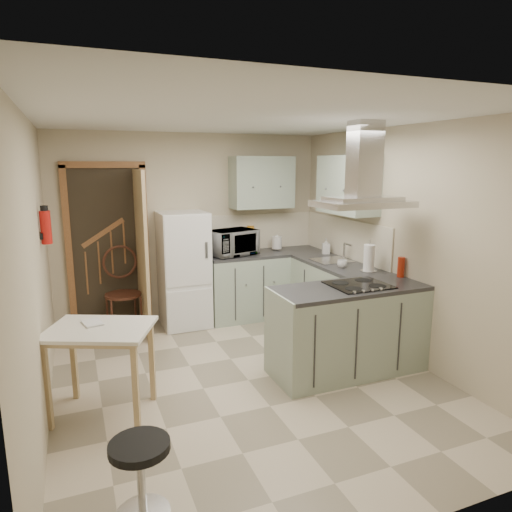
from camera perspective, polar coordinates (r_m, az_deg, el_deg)
name	(u,v)px	position (r m, az deg, el deg)	size (l,w,h in m)	color
floor	(248,380)	(4.68, -0.97, -15.25)	(4.20, 4.20, 0.00)	#C1B196
ceiling	(247,118)	(4.20, -1.09, 16.91)	(4.20, 4.20, 0.00)	silver
back_wall	(192,228)	(6.24, -8.00, 3.51)	(3.60, 3.60, 0.00)	#BEB093
left_wall	(35,274)	(4.00, -25.86, -2.00)	(4.20, 4.20, 0.00)	#BEB093
right_wall	(403,244)	(5.18, 17.90, 1.44)	(4.20, 4.20, 0.00)	#BEB093
doorway	(108,248)	(6.07, -17.98, 0.93)	(1.10, 0.12, 2.10)	brown
fridge	(184,270)	(6.00, -9.01, -1.70)	(0.60, 0.60, 1.50)	white
counter_back	(246,285)	(6.31, -1.29, -3.70)	(1.08, 0.60, 0.90)	#9EB2A0
counter_right	(324,292)	(6.08, 8.44, -4.43)	(0.60, 1.95, 0.90)	#9EB2A0
splashback	(258,231)	(6.54, 0.24, 3.10)	(1.68, 0.02, 0.50)	beige
wall_cabinet_back	(262,182)	(6.32, 0.73, 9.19)	(0.85, 0.35, 0.70)	#9EB2A0
wall_cabinet_right	(348,185)	(5.69, 11.38, 8.71)	(0.35, 0.90, 0.70)	#9EB2A0
peninsula	(348,329)	(4.79, 11.47, -8.95)	(1.55, 0.65, 0.90)	#9EB2A0
hob	(359,285)	(4.71, 12.71, -3.54)	(0.58, 0.50, 0.01)	black
extractor_hood	(362,204)	(4.57, 13.16, 6.37)	(0.90, 0.55, 0.10)	silver
sink	(332,260)	(5.83, 9.45, -0.55)	(0.45, 0.40, 0.01)	silver
fire_extinguisher	(46,227)	(4.84, -24.80, 3.27)	(0.10, 0.10, 0.32)	#B2140F
drop_leaf_table	(102,371)	(4.16, -18.64, -13.47)	(0.83, 0.62, 0.78)	tan
bentwood_chair	(123,295)	(5.94, -16.28, -4.68)	(0.44, 0.44, 0.99)	#51261B
stool	(141,479)	(3.13, -14.17, -25.38)	(0.37, 0.37, 0.49)	black
microwave	(233,242)	(6.09, -2.96, 1.70)	(0.61, 0.41, 0.34)	black
kettle	(277,242)	(6.47, 2.61, 1.70)	(0.14, 0.14, 0.21)	silver
cereal_box	(251,238)	(6.42, -0.68, 2.21)	(0.09, 0.23, 0.34)	orange
soap_bottle	(326,246)	(6.24, 8.74, 1.21)	(0.09, 0.10, 0.21)	#B9B8C6
paper_towel	(369,258)	(5.31, 13.95, -0.21)	(0.12, 0.12, 0.32)	white
cup	(342,264)	(5.45, 10.73, -0.99)	(0.11, 0.11, 0.09)	silver
red_bottle	(401,267)	(5.15, 17.66, -1.34)	(0.08, 0.08, 0.22)	#A7240E
book	(83,320)	(4.09, -20.78, -7.53)	(0.15, 0.20, 0.09)	#A3363B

